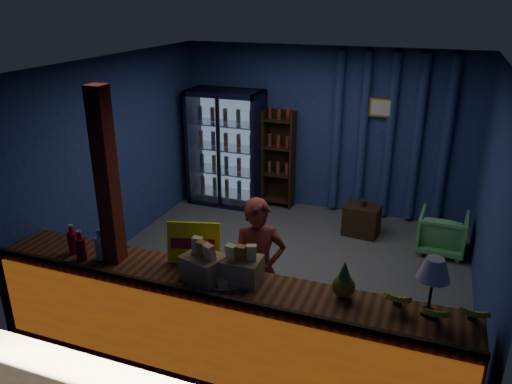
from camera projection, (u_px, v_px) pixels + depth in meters
ground at (281, 270)px, 6.40m from camera, size 4.60×4.60×0.00m
room_walls at (283, 153)px, 5.83m from camera, size 4.60×4.60×4.60m
counter at (218, 325)px, 4.56m from camera, size 4.40×0.57×0.99m
support_post at (112, 226)px, 4.61m from camera, size 0.16×0.16×2.60m
beverage_cooler at (228, 148)px, 8.23m from camera, size 1.20×0.62×1.90m
bottle_shelf at (279, 159)px, 8.13m from camera, size 0.50×0.28×1.60m
curtain_folds at (389, 138)px, 7.47m from camera, size 1.74×0.14×2.50m
framed_picture at (382, 108)px, 7.31m from camera, size 0.36×0.04×0.28m
shopkeeper at (259, 269)px, 4.98m from camera, size 0.63×0.53×1.48m
green_chair at (442, 232)px, 6.78m from camera, size 0.64×0.66×0.57m
side_table at (362, 220)px, 7.28m from camera, size 0.53×0.41×0.54m
yellow_sign at (194, 243)px, 4.62m from camera, size 0.50×0.23×0.39m
soda_bottles at (85, 246)px, 4.73m from camera, size 0.41×0.17×0.31m
snack_box_left at (242, 268)px, 4.35m from camera, size 0.34×0.28×0.35m
snack_box_centre at (204, 265)px, 4.38m from camera, size 0.41×0.37×0.37m
pastry_tray at (226, 278)px, 4.39m from camera, size 0.42×0.42×0.07m
banana_bunches at (435, 307)px, 3.86m from camera, size 0.81×0.31×0.18m
table_lamp at (434, 271)px, 3.78m from camera, size 0.25×0.25×0.50m
pineapple at (344, 283)px, 4.09m from camera, size 0.19×0.19×0.33m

